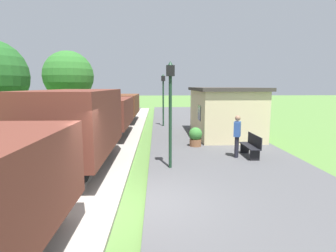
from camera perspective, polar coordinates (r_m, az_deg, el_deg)
The scene contains 13 objects.
ground_plane at distance 7.16m, azimuth -6.45°, elevation -17.47°, with size 160.00×160.00×0.00m, color #517A38.
platform_slab at distance 7.59m, azimuth 19.38°, elevation -15.34°, with size 6.00×60.00×0.25m, color #4C4C4F.
track_ballast at distance 7.69m, azimuth -25.35°, elevation -15.90°, with size 3.80×60.00×0.12m, color #9E9389.
rail_near at distance 7.39m, azimuth -20.08°, elevation -15.48°, with size 0.07×60.00×0.14m, color slate.
rail_far at distance 7.94m, azimuth -30.36°, elevation -14.46°, with size 0.07×60.00×0.14m, color slate.
freight_train at distance 13.24m, azimuth -15.03°, elevation 1.07°, with size 2.50×26.00×2.72m.
station_hut at distance 16.03m, azimuth 11.71°, elevation 3.06°, with size 3.50×5.80×2.78m.
bench_near_hut at distance 11.55m, azimuth 17.24°, elevation -3.91°, with size 0.42×1.50×0.91m.
person_waiting at distance 11.20m, azimuth 14.40°, elevation -1.76°, with size 0.37×0.44×1.71m.
potted_planter at distance 12.99m, azimuth 5.83°, elevation -2.21°, with size 0.64×0.64×0.92m.
lamp_post_near at distance 9.27m, azimuth 0.49°, elevation 6.47°, with size 0.28×0.28×3.70m.
lamp_post_far at distance 19.26m, azimuth -1.02°, elevation 7.55°, with size 0.28×0.28×3.70m.
tree_field_left at distance 26.13m, azimuth -20.30°, elevation 9.90°, with size 4.42×4.42×6.21m.
Camera 1 is at (0.50, -6.42, 3.14)m, focal length 28.82 mm.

